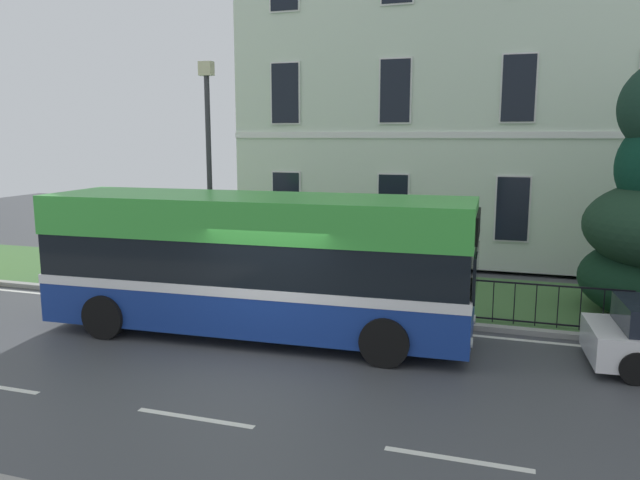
{
  "coord_description": "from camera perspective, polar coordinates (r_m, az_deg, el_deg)",
  "views": [
    {
      "loc": [
        4.63,
        -9.74,
        4.33
      ],
      "look_at": [
        -0.11,
        4.8,
        1.73
      ],
      "focal_mm": 34.73,
      "sensor_mm": 36.0,
      "label": 1
    }
  ],
  "objects": [
    {
      "name": "iron_verge_railing",
      "position": [
        14.76,
        9.41,
        -5.03
      ],
      "size": [
        17.92,
        0.04,
        0.97
      ],
      "color": "black",
      "rests_on": "ground_plane"
    },
    {
      "name": "street_lamp_post",
      "position": [
        16.9,
        -10.19,
        7.19
      ],
      "size": [
        0.36,
        0.24,
        6.1
      ],
      "color": "#333338",
      "rests_on": "ground_plane"
    },
    {
      "name": "georgian_townhouse",
      "position": [
        24.95,
        13.68,
        15.72
      ],
      "size": [
        15.12,
        10.14,
        13.86
      ],
      "color": "silver",
      "rests_on": "ground_plane"
    },
    {
      "name": "single_decker_bus",
      "position": [
        13.47,
        -5.88,
        -2.07
      ],
      "size": [
        9.36,
        2.91,
        3.05
      ],
      "rotation": [
        0.0,
        0.0,
        0.04
      ],
      "color": "navy",
      "rests_on": "ground_plane"
    },
    {
      "name": "ground_plane",
      "position": [
        12.38,
        -5.22,
        -10.95
      ],
      "size": [
        60.0,
        56.0,
        0.18
      ],
      "color": "#424448"
    }
  ]
}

